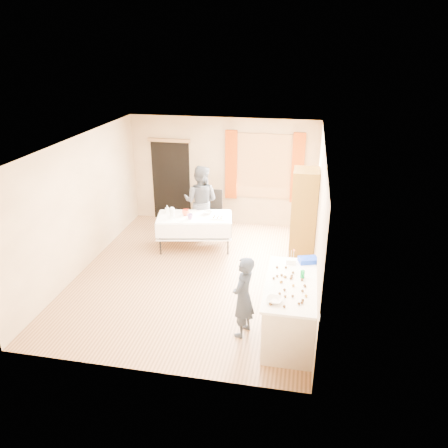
% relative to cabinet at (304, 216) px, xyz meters
% --- Properties ---
extents(floor, '(4.50, 5.50, 0.02)m').
position_rel_cabinet_xyz_m(floor, '(-1.99, -1.05, -0.98)').
color(floor, '#9E7047').
rests_on(floor, ground).
extents(ceiling, '(4.50, 5.50, 0.02)m').
position_rel_cabinet_xyz_m(ceiling, '(-1.99, -1.05, 1.64)').
color(ceiling, white).
rests_on(ceiling, floor).
extents(wall_back, '(4.50, 0.02, 2.60)m').
position_rel_cabinet_xyz_m(wall_back, '(-1.99, 1.71, 0.33)').
color(wall_back, tan).
rests_on(wall_back, floor).
extents(wall_front, '(4.50, 0.02, 2.60)m').
position_rel_cabinet_xyz_m(wall_front, '(-1.99, -3.81, 0.33)').
color(wall_front, tan).
rests_on(wall_front, floor).
extents(wall_left, '(0.02, 5.50, 2.60)m').
position_rel_cabinet_xyz_m(wall_left, '(-4.25, -1.05, 0.33)').
color(wall_left, tan).
rests_on(wall_left, floor).
extents(wall_right, '(0.02, 5.50, 2.60)m').
position_rel_cabinet_xyz_m(wall_right, '(0.27, -1.05, 0.33)').
color(wall_right, tan).
rests_on(wall_right, floor).
extents(window_frame, '(1.32, 0.06, 1.52)m').
position_rel_cabinet_xyz_m(window_frame, '(-0.99, 1.67, 0.53)').
color(window_frame, olive).
rests_on(window_frame, wall_back).
extents(window_pane, '(1.20, 0.02, 1.40)m').
position_rel_cabinet_xyz_m(window_pane, '(-0.99, 1.65, 0.53)').
color(window_pane, white).
rests_on(window_pane, wall_back).
extents(curtain_left, '(0.28, 0.06, 1.65)m').
position_rel_cabinet_xyz_m(curtain_left, '(-1.77, 1.62, 0.53)').
color(curtain_left, '#953306').
rests_on(curtain_left, wall_back).
extents(curtain_right, '(0.28, 0.06, 1.65)m').
position_rel_cabinet_xyz_m(curtain_right, '(-0.21, 1.62, 0.53)').
color(curtain_right, '#953306').
rests_on(curtain_right, wall_back).
extents(doorway, '(0.95, 0.04, 2.00)m').
position_rel_cabinet_xyz_m(doorway, '(-3.29, 1.68, 0.03)').
color(doorway, black).
rests_on(doorway, floor).
extents(door_lintel, '(1.05, 0.06, 0.08)m').
position_rel_cabinet_xyz_m(door_lintel, '(-3.29, 1.65, 1.05)').
color(door_lintel, olive).
rests_on(door_lintel, wall_back).
extents(cabinet, '(0.50, 0.60, 1.93)m').
position_rel_cabinet_xyz_m(cabinet, '(0.00, 0.00, 0.00)').
color(cabinet, brown).
rests_on(cabinet, floor).
extents(counter, '(0.79, 1.66, 0.91)m').
position_rel_cabinet_xyz_m(counter, '(-0.10, -2.59, -0.51)').
color(counter, beige).
rests_on(counter, floor).
extents(party_table, '(1.72, 1.11, 0.75)m').
position_rel_cabinet_xyz_m(party_table, '(-2.30, 0.12, -0.52)').
color(party_table, black).
rests_on(party_table, floor).
extents(chair, '(0.41, 0.41, 0.98)m').
position_rel_cabinet_xyz_m(chair, '(-2.12, 1.14, -0.67)').
color(chair, black).
rests_on(chair, floor).
extents(girl, '(0.65, 0.58, 1.32)m').
position_rel_cabinet_xyz_m(girl, '(-0.81, -2.71, -0.30)').
color(girl, '#202838').
rests_on(girl, floor).
extents(woman, '(0.92, 0.77, 1.68)m').
position_rel_cabinet_xyz_m(woman, '(-2.32, 0.79, -0.12)').
color(woman, black).
rests_on(woman, floor).
extents(soda_can, '(0.07, 0.07, 0.12)m').
position_rel_cabinet_xyz_m(soda_can, '(0.04, -2.39, 0.01)').
color(soda_can, '#067729').
rests_on(soda_can, counter).
extents(mixing_bowl, '(0.30, 0.30, 0.06)m').
position_rel_cabinet_xyz_m(mixing_bowl, '(-0.32, -3.14, -0.03)').
color(mixing_bowl, white).
rests_on(mixing_bowl, counter).
extents(foam_block, '(0.16, 0.12, 0.08)m').
position_rel_cabinet_xyz_m(foam_block, '(-0.16, -1.97, -0.02)').
color(foam_block, white).
rests_on(foam_block, counter).
extents(blue_basket, '(0.35, 0.28, 0.08)m').
position_rel_cabinet_xyz_m(blue_basket, '(0.12, -1.87, -0.02)').
color(blue_basket, '#0B2CB9').
rests_on(blue_basket, counter).
extents(pitcher, '(0.12, 0.12, 0.22)m').
position_rel_cabinet_xyz_m(pitcher, '(-2.72, -0.09, -0.11)').
color(pitcher, silver).
rests_on(pitcher, party_table).
extents(cup_red, '(0.17, 0.17, 0.12)m').
position_rel_cabinet_xyz_m(cup_red, '(-2.49, 0.13, -0.15)').
color(cup_red, '#E0512A').
rests_on(cup_red, party_table).
extents(cup_rainbow, '(0.22, 0.22, 0.11)m').
position_rel_cabinet_xyz_m(cup_rainbow, '(-2.34, -0.07, -0.16)').
color(cup_rainbow, red).
rests_on(cup_rainbow, party_table).
extents(small_bowl, '(0.29, 0.29, 0.06)m').
position_rel_cabinet_xyz_m(small_bowl, '(-2.04, 0.29, -0.19)').
color(small_bowl, white).
rests_on(small_bowl, party_table).
extents(pastry_tray, '(0.31, 0.24, 0.02)m').
position_rel_cabinet_xyz_m(pastry_tray, '(-1.78, 0.07, -0.21)').
color(pastry_tray, white).
rests_on(pastry_tray, party_table).
extents(bottle, '(0.14, 0.14, 0.18)m').
position_rel_cabinet_xyz_m(bottle, '(-2.92, 0.17, -0.13)').
color(bottle, white).
rests_on(bottle, party_table).
extents(cake_balls, '(0.53, 1.15, 0.04)m').
position_rel_cabinet_xyz_m(cake_balls, '(-0.14, -2.70, -0.03)').
color(cake_balls, '#3F2314').
rests_on(cake_balls, counter).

